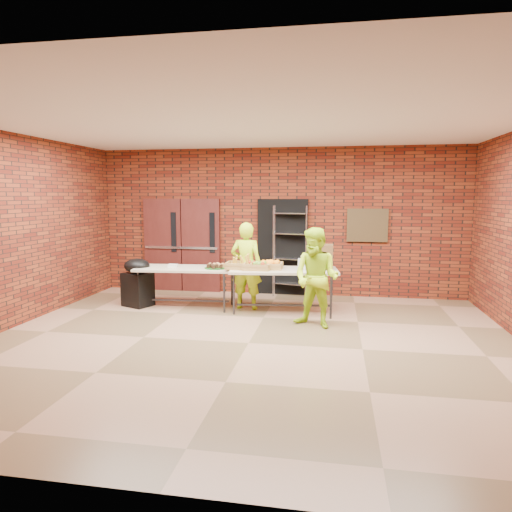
% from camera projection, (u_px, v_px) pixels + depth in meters
% --- Properties ---
extents(room, '(8.08, 7.08, 3.28)m').
position_uv_depth(room, '(248.00, 236.00, 6.56)').
color(room, brown).
rests_on(room, ground).
extents(double_doors, '(1.78, 0.12, 2.10)m').
position_uv_depth(double_doors, '(182.00, 245.00, 10.36)').
color(double_doors, '#491915').
rests_on(double_doors, room).
extents(dark_doorway, '(1.10, 0.06, 2.10)m').
position_uv_depth(dark_doorway, '(282.00, 247.00, 9.99)').
color(dark_doorway, black).
rests_on(dark_doorway, room).
extents(bronze_plaque, '(0.85, 0.04, 0.70)m').
position_uv_depth(bronze_plaque, '(367.00, 225.00, 9.61)').
color(bronze_plaque, '#45361B').
rests_on(bronze_plaque, room).
extents(wire_rack, '(0.75, 0.41, 1.96)m').
position_uv_depth(wire_rack, '(290.00, 251.00, 9.83)').
color(wire_rack, '#AAAAB1').
rests_on(wire_rack, room).
extents(table_left, '(1.96, 0.94, 0.78)m').
position_uv_depth(table_left, '(186.00, 271.00, 8.88)').
color(table_left, tan).
rests_on(table_left, room).
extents(table_right, '(2.07, 1.05, 0.82)m').
position_uv_depth(table_right, '(284.00, 273.00, 8.48)').
color(table_right, tan).
rests_on(table_right, room).
extents(basket_bananas, '(0.50, 0.39, 0.16)m').
position_uv_depth(basket_bananas, '(240.00, 265.00, 8.52)').
color(basket_bananas, '#A97D44').
rests_on(basket_bananas, table_right).
extents(basket_oranges, '(0.49, 0.38, 0.15)m').
position_uv_depth(basket_oranges, '(269.00, 265.00, 8.51)').
color(basket_oranges, '#A97D44').
rests_on(basket_oranges, table_right).
extents(basket_apples, '(0.49, 0.38, 0.15)m').
position_uv_depth(basket_apples, '(257.00, 266.00, 8.40)').
color(basket_apples, '#A97D44').
rests_on(basket_apples, table_right).
extents(muffin_tray, '(0.42, 0.42, 0.10)m').
position_uv_depth(muffin_tray, '(216.00, 266.00, 8.75)').
color(muffin_tray, '#165418').
rests_on(muffin_tray, table_left).
extents(napkin_box, '(0.18, 0.12, 0.06)m').
position_uv_depth(napkin_box, '(173.00, 266.00, 8.90)').
color(napkin_box, silver).
rests_on(napkin_box, table_left).
extents(coffee_dispenser, '(0.35, 0.31, 0.46)m').
position_uv_depth(coffee_dispenser, '(323.00, 257.00, 8.45)').
color(coffee_dispenser, '#51371B').
rests_on(coffee_dispenser, table_right).
extents(cup_stack_front, '(0.08, 0.08, 0.23)m').
position_uv_depth(cup_stack_front, '(300.00, 265.00, 8.25)').
color(cup_stack_front, silver).
rests_on(cup_stack_front, table_right).
extents(cup_stack_mid, '(0.07, 0.07, 0.22)m').
position_uv_depth(cup_stack_mid, '(305.00, 265.00, 8.23)').
color(cup_stack_mid, silver).
rests_on(cup_stack_mid, table_right).
extents(cup_stack_back, '(0.09, 0.09, 0.27)m').
position_uv_depth(cup_stack_back, '(303.00, 263.00, 8.37)').
color(cup_stack_back, silver).
rests_on(cup_stack_back, table_right).
extents(covered_grill, '(0.65, 0.60, 0.95)m').
position_uv_depth(covered_grill, '(138.00, 282.00, 9.00)').
color(covered_grill, black).
rests_on(covered_grill, room).
extents(volunteer_woman, '(0.63, 0.44, 1.67)m').
position_uv_depth(volunteer_woman, '(246.00, 266.00, 8.73)').
color(volunteer_woman, '#B2E018').
rests_on(volunteer_woman, room).
extents(volunteer_man, '(0.99, 0.90, 1.66)m').
position_uv_depth(volunteer_man, '(316.00, 278.00, 7.51)').
color(volunteer_man, '#B2E018').
rests_on(volunteer_man, room).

